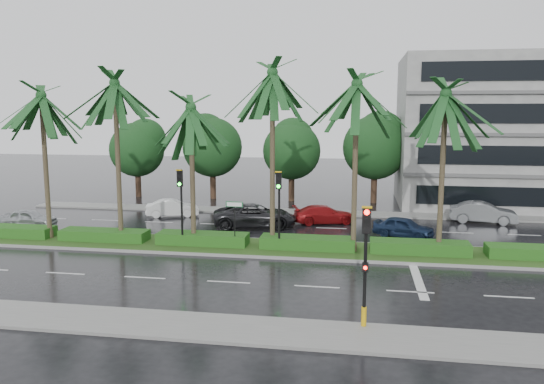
% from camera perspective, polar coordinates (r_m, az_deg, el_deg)
% --- Properties ---
extents(ground, '(120.00, 120.00, 0.00)m').
position_cam_1_polar(ground, '(29.05, -2.30, -6.60)').
color(ground, black).
rests_on(ground, ground).
extents(near_sidewalk, '(40.00, 2.40, 0.12)m').
position_cam_1_polar(near_sidewalk, '(19.68, -8.48, -14.10)').
color(near_sidewalk, slate).
rests_on(near_sidewalk, ground).
extents(far_sidewalk, '(40.00, 2.00, 0.12)m').
position_cam_1_polar(far_sidewalk, '(40.57, 1.12, -2.12)').
color(far_sidewalk, slate).
rests_on(far_sidewalk, ground).
extents(median, '(36.00, 4.00, 0.15)m').
position_cam_1_polar(median, '(29.98, -1.92, -5.96)').
color(median, gray).
rests_on(median, ground).
extents(hedge, '(35.20, 1.40, 0.60)m').
position_cam_1_polar(hedge, '(29.89, -1.92, -5.27)').
color(hedge, '#154A15').
rests_on(hedge, median).
extents(lane_markings, '(34.00, 13.06, 0.01)m').
position_cam_1_polar(lane_markings, '(28.20, 3.62, -7.07)').
color(lane_markings, silver).
rests_on(lane_markings, ground).
extents(palm_row, '(26.30, 4.20, 10.38)m').
position_cam_1_polar(palm_row, '(29.30, -4.42, 9.66)').
color(palm_row, '#3D2F23').
rests_on(palm_row, median).
extents(signal_near, '(0.34, 0.45, 4.36)m').
position_cam_1_polar(signal_near, '(18.78, 10.01, -7.36)').
color(signal_near, black).
rests_on(signal_near, near_sidewalk).
extents(signal_median_left, '(0.34, 0.42, 4.36)m').
position_cam_1_polar(signal_median_left, '(29.75, -9.79, -0.45)').
color(signal_median_left, black).
rests_on(signal_median_left, median).
extents(signal_median_right, '(0.34, 0.42, 4.36)m').
position_cam_1_polar(signal_median_right, '(28.44, 0.74, -0.74)').
color(signal_median_right, black).
rests_on(signal_median_right, median).
extents(street_sign, '(0.95, 0.09, 2.60)m').
position_cam_1_polar(street_sign, '(29.24, -4.06, -2.24)').
color(street_sign, black).
rests_on(street_sign, median).
extents(bg_trees, '(32.85, 5.35, 7.73)m').
position_cam_1_polar(bg_trees, '(45.48, 2.24, 4.95)').
color(bg_trees, '#322316').
rests_on(bg_trees, ground).
extents(building, '(16.00, 10.00, 12.00)m').
position_cam_1_polar(building, '(46.86, 23.44, 5.94)').
color(building, slate).
rests_on(building, ground).
extents(car_silver, '(1.69, 3.66, 1.22)m').
position_cam_1_polar(car_silver, '(38.82, -24.67, -2.58)').
color(car_silver, '#ACB0B4').
rests_on(car_silver, ground).
extents(car_white, '(2.43, 4.03, 1.26)m').
position_cam_1_polar(car_white, '(39.58, -10.65, -1.70)').
color(car_white, silver).
rests_on(car_white, ground).
extents(car_darkgrey, '(3.65, 5.94, 1.54)m').
position_cam_1_polar(car_darkgrey, '(35.40, -1.84, -2.54)').
color(car_darkgrey, '#232326').
rests_on(car_darkgrey, ground).
extents(car_red, '(2.90, 4.62, 1.25)m').
position_cam_1_polar(car_red, '(36.67, 5.65, -2.42)').
color(car_red, maroon).
rests_on(car_red, ground).
extents(car_blue, '(2.69, 3.96, 1.25)m').
position_cam_1_polar(car_blue, '(33.50, 13.97, -3.69)').
color(car_blue, '#172746').
rests_on(car_blue, ground).
extents(car_grey, '(2.16, 4.59, 1.46)m').
position_cam_1_polar(car_grey, '(39.43, 21.75, -2.07)').
color(car_grey, slate).
rests_on(car_grey, ground).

